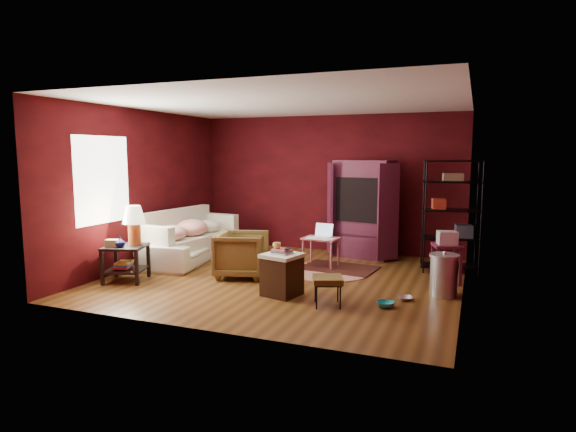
{
  "coord_description": "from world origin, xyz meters",
  "views": [
    {
      "loc": [
        2.87,
        -7.09,
        2.01
      ],
      "look_at": [
        0.0,
        0.2,
        1.0
      ],
      "focal_mm": 30.0,
      "sensor_mm": 36.0,
      "label": 1
    }
  ],
  "objects_px": {
    "armchair": "(242,252)",
    "tv_armoire": "(363,207)",
    "wire_shelving": "(452,211)",
    "side_table": "(130,236)",
    "laptop_desk": "(321,241)",
    "hamper": "(282,274)",
    "sofa": "(188,237)"
  },
  "relations": [
    {
      "from": "sofa",
      "to": "armchair",
      "type": "distance_m",
      "value": 1.66
    },
    {
      "from": "side_table",
      "to": "tv_armoire",
      "type": "relative_size",
      "value": 0.63
    },
    {
      "from": "wire_shelving",
      "to": "side_table",
      "type": "bearing_deg",
      "value": -163.65
    },
    {
      "from": "sofa",
      "to": "tv_armoire",
      "type": "bearing_deg",
      "value": -70.91
    },
    {
      "from": "sofa",
      "to": "tv_armoire",
      "type": "relative_size",
      "value": 1.21
    },
    {
      "from": "sofa",
      "to": "armchair",
      "type": "relative_size",
      "value": 2.8
    },
    {
      "from": "armchair",
      "to": "tv_armoire",
      "type": "bearing_deg",
      "value": -49.16
    },
    {
      "from": "side_table",
      "to": "tv_armoire",
      "type": "height_order",
      "value": "tv_armoire"
    },
    {
      "from": "armchair",
      "to": "side_table",
      "type": "bearing_deg",
      "value": 102.89
    },
    {
      "from": "hamper",
      "to": "tv_armoire",
      "type": "relative_size",
      "value": 0.37
    },
    {
      "from": "sofa",
      "to": "laptop_desk",
      "type": "xyz_separation_m",
      "value": [
        2.5,
        0.43,
        0.03
      ]
    },
    {
      "from": "side_table",
      "to": "laptop_desk",
      "type": "height_order",
      "value": "side_table"
    },
    {
      "from": "side_table",
      "to": "laptop_desk",
      "type": "xyz_separation_m",
      "value": [
        2.56,
        1.99,
        -0.24
      ]
    },
    {
      "from": "side_table",
      "to": "hamper",
      "type": "xyz_separation_m",
      "value": [
        2.57,
        0.11,
        -0.4
      ]
    },
    {
      "from": "laptop_desk",
      "to": "tv_armoire",
      "type": "xyz_separation_m",
      "value": [
        0.5,
        1.12,
        0.51
      ]
    },
    {
      "from": "armchair",
      "to": "tv_armoire",
      "type": "xyz_separation_m",
      "value": [
        1.5,
        2.26,
        0.58
      ]
    },
    {
      "from": "armchair",
      "to": "side_table",
      "type": "distance_m",
      "value": 1.8
    },
    {
      "from": "laptop_desk",
      "to": "wire_shelving",
      "type": "bearing_deg",
      "value": 17.81
    },
    {
      "from": "sofa",
      "to": "tv_armoire",
      "type": "distance_m",
      "value": 3.42
    },
    {
      "from": "sofa",
      "to": "wire_shelving",
      "type": "xyz_separation_m",
      "value": [
        4.68,
        0.89,
        0.6
      ]
    },
    {
      "from": "side_table",
      "to": "hamper",
      "type": "height_order",
      "value": "side_table"
    },
    {
      "from": "wire_shelving",
      "to": "armchair",
      "type": "bearing_deg",
      "value": -164.19
    },
    {
      "from": "sofa",
      "to": "laptop_desk",
      "type": "bearing_deg",
      "value": -88.46
    },
    {
      "from": "sofa",
      "to": "side_table",
      "type": "distance_m",
      "value": 1.58
    },
    {
      "from": "wire_shelving",
      "to": "hamper",
      "type": "bearing_deg",
      "value": -143.74
    },
    {
      "from": "tv_armoire",
      "to": "laptop_desk",
      "type": "bearing_deg",
      "value": -104.06
    },
    {
      "from": "laptop_desk",
      "to": "hamper",
      "type": "bearing_deg",
      "value": -83.93
    },
    {
      "from": "sofa",
      "to": "tv_armoire",
      "type": "height_order",
      "value": "tv_armoire"
    },
    {
      "from": "hamper",
      "to": "sofa",
      "type": "bearing_deg",
      "value": 149.99
    },
    {
      "from": "sofa",
      "to": "laptop_desk",
      "type": "distance_m",
      "value": 2.54
    },
    {
      "from": "sofa",
      "to": "laptop_desk",
      "type": "relative_size",
      "value": 2.99
    },
    {
      "from": "sofa",
      "to": "wire_shelving",
      "type": "distance_m",
      "value": 4.8
    }
  ]
}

